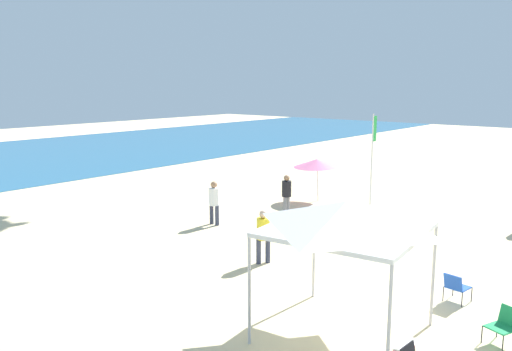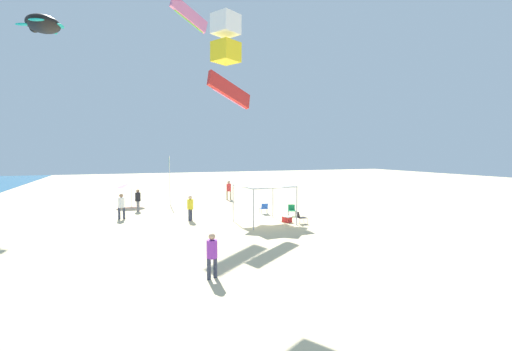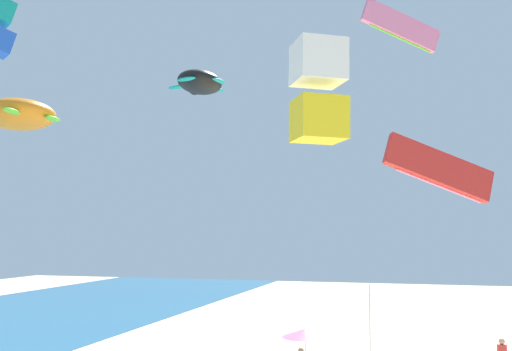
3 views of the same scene
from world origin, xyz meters
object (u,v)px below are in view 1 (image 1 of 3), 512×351
at_px(banner_flag, 372,155).
at_px(person_beachcomber, 287,191).
at_px(folding_chair_facing_ocean, 456,286).
at_px(person_by_tent, 263,232).
at_px(folding_chair_right_of_tent, 504,324).
at_px(canopy_tent, 347,217).
at_px(person_kite_handler, 214,199).
at_px(beach_umbrella, 317,163).

distance_m(banner_flag, person_beachcomber, 4.04).
relative_size(folding_chair_facing_ocean, person_beachcomber, 0.47).
bearing_deg(banner_flag, person_by_tent, -177.49).
height_order(folding_chair_facing_ocean, folding_chair_right_of_tent, same).
distance_m(canopy_tent, folding_chair_facing_ocean, 4.34).
bearing_deg(person_kite_handler, person_by_tent, 154.32).
relative_size(folding_chair_right_of_tent, person_kite_handler, 0.46).
bearing_deg(canopy_tent, folding_chair_facing_ocean, -22.12).
distance_m(canopy_tent, person_kite_handler, 10.28).
bearing_deg(beach_umbrella, person_by_tent, -157.45).
bearing_deg(person_by_tent, person_beachcomber, 61.98).
relative_size(folding_chair_right_of_tent, person_beachcomber, 0.47).
xyz_separation_m(banner_flag, person_kite_handler, (-5.67, 4.07, -1.58)).
height_order(folding_chair_facing_ocean, person_by_tent, person_by_tent).
height_order(beach_umbrella, person_kite_handler, beach_umbrella).
distance_m(beach_umbrella, folding_chair_right_of_tent, 14.52).
bearing_deg(person_beachcomber, banner_flag, 118.94).
height_order(canopy_tent, person_by_tent, canopy_tent).
distance_m(folding_chair_right_of_tent, person_kite_handler, 12.22).
xyz_separation_m(person_kite_handler, person_by_tent, (-2.34, -4.42, -0.03)).
height_order(beach_umbrella, person_beachcomber, beach_umbrella).
height_order(banner_flag, person_kite_handler, banner_flag).
bearing_deg(folding_chair_facing_ocean, banner_flag, -40.42).
bearing_deg(person_kite_handler, beach_umbrella, -95.27).
bearing_deg(canopy_tent, beach_umbrella, 35.51).
bearing_deg(canopy_tent, person_kite_handler, 60.92).
relative_size(beach_umbrella, folding_chair_facing_ocean, 2.82).
bearing_deg(folding_chair_facing_ocean, beach_umbrella, -30.83).
bearing_deg(folding_chair_facing_ocean, person_kite_handler, 0.54).
distance_m(canopy_tent, banner_flag, 11.62).
bearing_deg(folding_chair_facing_ocean, folding_chair_right_of_tent, 144.70).
relative_size(banner_flag, person_by_tent, 2.52).
bearing_deg(person_beachcomber, person_by_tent, 17.92).
bearing_deg(folding_chair_right_of_tent, beach_umbrella, 160.79).
height_order(person_beachcomber, person_by_tent, person_beachcomber).
relative_size(folding_chair_facing_ocean, folding_chair_right_of_tent, 1.00).
bearing_deg(banner_flag, person_kite_handler, 144.30).
bearing_deg(person_beachcomber, folding_chair_facing_ocean, 50.35).
bearing_deg(beach_umbrella, banner_flag, -101.42).
relative_size(beach_umbrella, folding_chair_right_of_tent, 2.82).
bearing_deg(banner_flag, canopy_tent, -155.72).
distance_m(folding_chair_right_of_tent, person_by_tent, 7.44).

